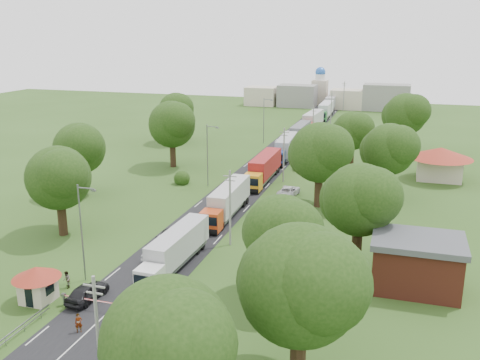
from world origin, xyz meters
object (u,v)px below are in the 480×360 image
at_px(guard_booth, 37,280).
at_px(truck_0, 175,250).
at_px(car_lane_front, 87,292).
at_px(car_lane_mid, 157,252).
at_px(pedestrian_near, 79,323).
at_px(info_sign, 298,147).
at_px(boom_barrier, 94,301).

height_order(guard_booth, truck_0, truck_0).
relative_size(car_lane_front, car_lane_mid, 1.11).
xyz_separation_m(truck_0, pedestrian_near, (-2.55, -13.88, -1.20)).
relative_size(truck_0, car_lane_mid, 3.16).
bearing_deg(pedestrian_near, car_lane_front, 81.04).
height_order(info_sign, pedestrian_near, info_sign).
height_order(truck_0, car_lane_front, truck_0).
height_order(guard_booth, info_sign, info_sign).
distance_m(info_sign, car_lane_front, 59.11).
bearing_deg(boom_barrier, info_sign, 83.76).
relative_size(boom_barrier, guard_booth, 2.10).
bearing_deg(info_sign, car_lane_mid, -97.36).
xyz_separation_m(car_lane_front, car_lane_mid, (2.00, 10.50, -0.10)).
bearing_deg(car_lane_front, boom_barrier, 141.82).
height_order(boom_barrier, car_lane_mid, car_lane_mid).
relative_size(info_sign, car_lane_front, 0.85).
height_order(car_lane_front, pedestrian_near, pedestrian_near).
height_order(boom_barrier, pedestrian_near, pedestrian_near).
relative_size(boom_barrier, info_sign, 2.25).
bearing_deg(boom_barrier, truck_0, 72.45).
height_order(guard_booth, car_lane_front, guard_booth).
xyz_separation_m(boom_barrier, pedestrian_near, (0.73, -3.50, -0.06)).
xyz_separation_m(info_sign, truck_0, (-3.28, -49.62, -0.97)).
bearing_deg(car_lane_front, car_lane_mid, -96.56).
xyz_separation_m(truck_0, car_lane_front, (-4.92, -8.88, -1.21)).
height_order(info_sign, car_lane_front, info_sign).
distance_m(truck_0, pedestrian_near, 14.16).
bearing_deg(guard_booth, car_lane_mid, 62.68).
bearing_deg(boom_barrier, guard_booth, -179.99).
relative_size(boom_barrier, car_lane_mid, 2.11).
distance_m(boom_barrier, truck_0, 10.94).
xyz_separation_m(truck_0, car_lane_mid, (-2.92, 1.62, -1.31)).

